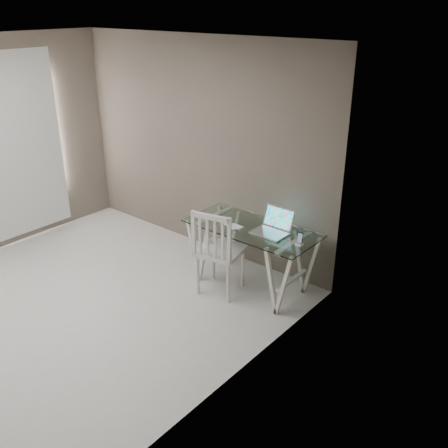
% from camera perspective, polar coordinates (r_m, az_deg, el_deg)
% --- Properties ---
extents(room, '(4.50, 4.52, 2.71)m').
position_cam_1_polar(room, '(5.00, -21.04, 7.19)').
color(room, beige).
rests_on(room, ground).
extents(desk, '(1.50, 0.70, 0.75)m').
position_cam_1_polar(desk, '(5.68, 3.10, -3.74)').
color(desk, silver).
rests_on(desk, ground).
extents(chair, '(0.56, 0.56, 1.03)m').
position_cam_1_polar(chair, '(5.45, -0.80, -2.85)').
color(chair, silver).
rests_on(chair, ground).
extents(laptop, '(0.37, 0.35, 0.25)m').
position_cam_1_polar(laptop, '(5.42, 5.67, -0.30)').
color(laptop, silver).
rests_on(laptop, desk).
extents(keyboard, '(0.25, 0.11, 0.01)m').
position_cam_1_polar(keyboard, '(5.56, 1.02, -0.18)').
color(keyboard, silver).
rests_on(keyboard, desk).
extents(mouse, '(0.10, 0.06, 0.03)m').
position_cam_1_polar(mouse, '(5.46, 0.93, -0.48)').
color(mouse, white).
rests_on(mouse, desk).
extents(phone_dock, '(0.07, 0.07, 0.13)m').
position_cam_1_polar(phone_dock, '(5.17, 8.62, -2.02)').
color(phone_dock, white).
rests_on(phone_dock, desk).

